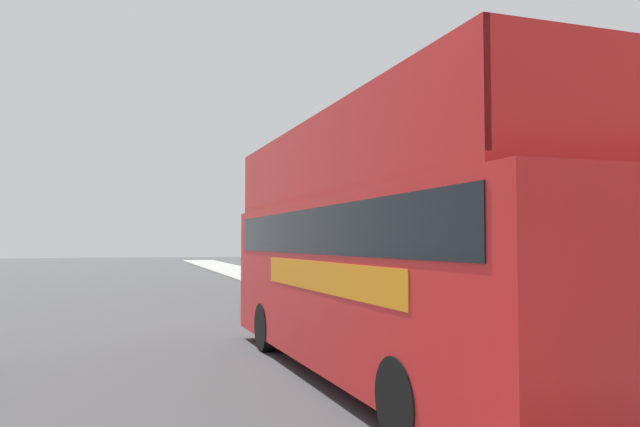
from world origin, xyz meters
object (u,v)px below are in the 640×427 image
parked_car_ahead_of_bus (295,293)px  pedestrian_third (627,313)px  lamp_post_nearest (548,185)px  litter_bin (625,340)px  lamp_post_second (369,203)px  tour_bus (378,264)px  lamp_post_third (299,216)px

parked_car_ahead_of_bus → pedestrian_third: 10.41m
lamp_post_nearest → litter_bin: (1.13, -0.33, -2.45)m
parked_car_ahead_of_bus → lamp_post_nearest: size_ratio=0.98×
litter_bin → pedestrian_third: bearing=-121.5°
lamp_post_second → parked_car_ahead_of_bus: bearing=127.8°
tour_bus → pedestrian_third: (3.48, -1.65, -0.74)m
parked_car_ahead_of_bus → pedestrian_third: bearing=-72.6°
parked_car_ahead_of_bus → tour_bus: bearing=-93.0°
lamp_post_third → lamp_post_nearest: bearing=-89.8°
lamp_post_second → lamp_post_third: (0.05, 7.55, -0.04)m
lamp_post_nearest → pedestrian_third: bearing=-25.3°
lamp_post_second → pedestrian_third: bearing=-81.9°
lamp_post_third → pedestrian_third: bearing=-86.0°
tour_bus → lamp_post_third: bearing=78.3°
parked_car_ahead_of_bus → lamp_post_nearest: lamp_post_nearest is taller
pedestrian_third → litter_bin: 0.48m
parked_car_ahead_of_bus → lamp_post_second: bearing=-49.8°
pedestrian_third → lamp_post_third: lamp_post_third is taller
pedestrian_third → lamp_post_nearest: 2.31m
lamp_post_third → litter_bin: (1.18, -15.43, -2.59)m
pedestrian_third → lamp_post_third: size_ratio=0.36×
tour_bus → lamp_post_second: (2.34, 6.39, 1.44)m
lamp_post_third → litter_bin: size_ratio=4.44×
lamp_post_nearest → lamp_post_third: size_ratio=0.95×
pedestrian_third → lamp_post_third: 15.77m
pedestrian_third → lamp_post_second: (-1.14, 8.04, 2.18)m
parked_car_ahead_of_bus → pedestrian_third: pedestrian_third is taller
lamp_post_third → lamp_post_second: bearing=-90.4°
parked_car_ahead_of_bus → lamp_post_third: lamp_post_third is taller
lamp_post_second → lamp_post_third: bearing=89.6°
lamp_post_second → lamp_post_third: size_ratio=1.01×
lamp_post_second → litter_bin: (1.23, -7.88, -2.63)m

